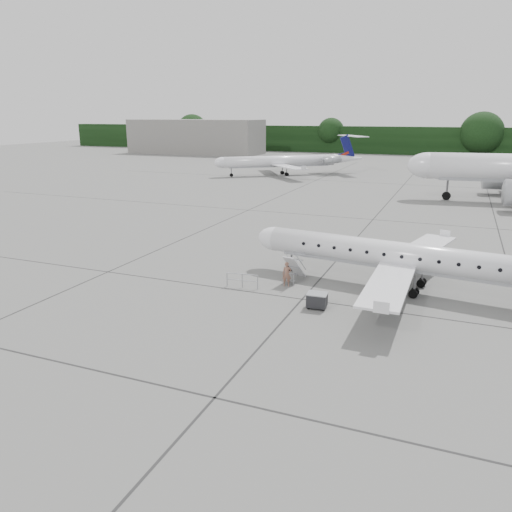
% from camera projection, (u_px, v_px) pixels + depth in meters
% --- Properties ---
extents(ground, '(320.00, 320.00, 0.00)m').
position_uv_depth(ground, '(347.00, 323.00, 28.59)').
color(ground, slate).
rests_on(ground, ground).
extents(treeline, '(260.00, 4.00, 8.00)m').
position_uv_depth(treeline, '(444.00, 141.00, 143.31)').
color(treeline, black).
rests_on(treeline, ground).
extents(terminal_building, '(40.00, 14.00, 10.00)m').
position_uv_depth(terminal_building, '(196.00, 137.00, 150.58)').
color(terminal_building, slate).
rests_on(terminal_building, ground).
extents(main_regional_jet, '(27.55, 21.42, 6.51)m').
position_uv_depth(main_regional_jet, '(408.00, 243.00, 33.20)').
color(main_regional_jet, silver).
rests_on(main_regional_jet, ground).
extents(airstair, '(1.13, 2.31, 2.04)m').
position_uv_depth(airstair, '(295.00, 267.00, 35.55)').
color(airstair, silver).
rests_on(airstair, ground).
extents(passenger, '(0.72, 0.58, 1.72)m').
position_uv_depth(passenger, '(287.00, 274.00, 34.54)').
color(passenger, brown).
rests_on(passenger, ground).
extents(safety_railing, '(2.19, 0.34, 1.00)m').
position_uv_depth(safety_railing, '(242.00, 281.00, 34.28)').
color(safety_railing, gray).
rests_on(safety_railing, ground).
extents(baggage_cart, '(1.25, 1.04, 1.03)m').
position_uv_depth(baggage_cart, '(317.00, 300.00, 30.68)').
color(baggage_cart, black).
rests_on(baggage_cart, ground).
extents(bg_regional_left, '(35.43, 33.94, 7.55)m').
position_uv_depth(bg_regional_left, '(280.00, 156.00, 96.77)').
color(bg_regional_left, silver).
rests_on(bg_regional_left, ground).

